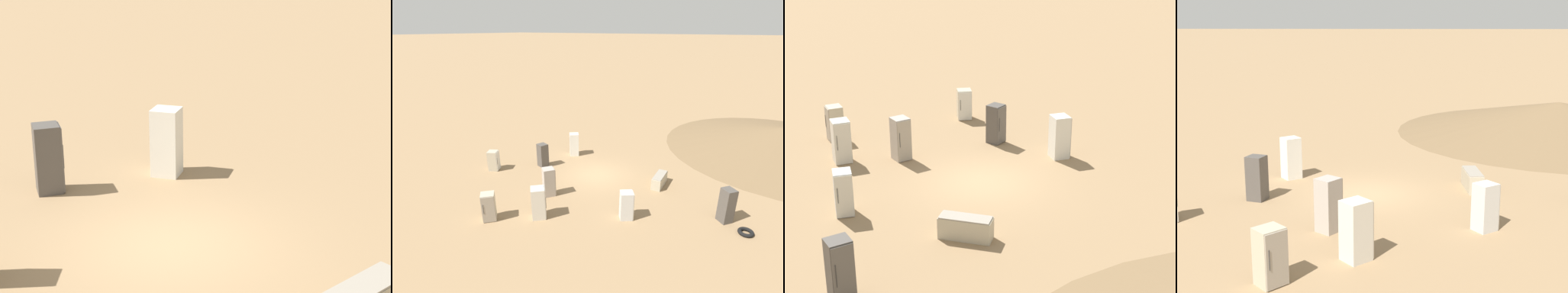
# 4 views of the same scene
# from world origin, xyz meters

# --- Properties ---
(ground_plane) EXTENTS (1000.00, 1000.00, 0.00)m
(ground_plane) POSITION_xyz_m (0.00, 0.00, 0.00)
(ground_plane) COLOR #937551
(discarded_fridge_4) EXTENTS (0.99, 0.98, 1.80)m
(discarded_fridge_4) POSITION_xyz_m (2.16, 3.44, 0.90)
(discarded_fridge_4) COLOR silver
(discarded_fridge_4) RESTS_ON ground_plane
(discarded_fridge_5) EXTENTS (0.80, 0.79, 1.73)m
(discarded_fridge_5) POSITION_xyz_m (-0.85, 4.14, 0.86)
(discarded_fridge_5) COLOR #4C4742
(discarded_fridge_5) RESTS_ON ground_plane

